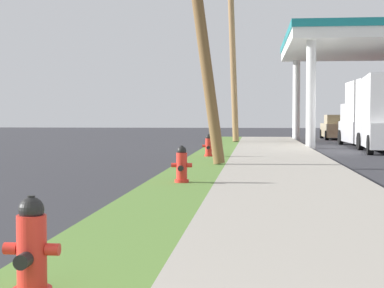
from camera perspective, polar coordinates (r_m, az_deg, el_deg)
The scene contains 8 objects.
fire_hydrant_nearest at distance 4.76m, azimuth -14.60°, elevation -9.64°, with size 0.42×0.38×0.74m.
fire_hydrant_second at distance 12.45m, azimuth -0.96°, elevation -2.07°, with size 0.42×0.38×0.74m.
fire_hydrant_third at distance 20.68m, azimuth 1.54°, elevation -0.24°, with size 0.42×0.37×0.74m.
utility_pole_background at distance 33.65m, azimuth 3.75°, elevation 9.27°, with size 0.94×1.97×10.39m.
car_tan_by_near_pump at distance 40.84m, azimuth 13.32°, elevation 1.44°, with size 2.00×4.53×1.57m.
car_red_by_far_pump at distance 37.74m, azimuth 17.21°, elevation 1.31°, with size 2.23×4.62×1.57m.
truck_silver_at_forecourt at distance 30.41m, azimuth 16.19°, elevation 2.50°, with size 2.24×6.44×3.11m.
truck_black_at_far_bay at distance 34.30m, azimuth 15.91°, elevation 1.54°, with size 2.19×5.43×1.97m.
Camera 1 is at (2.19, -1.23, 1.44)m, focal length 57.77 mm.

